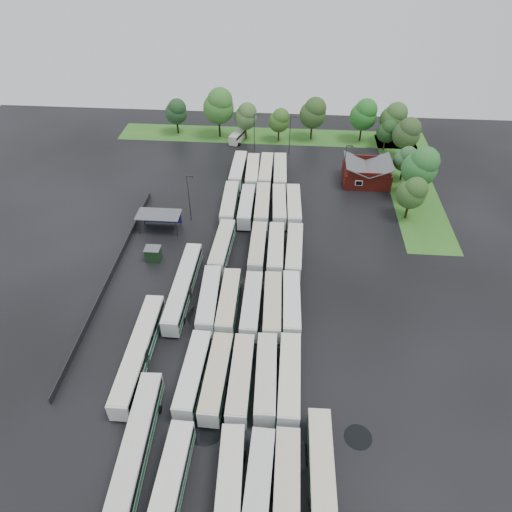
# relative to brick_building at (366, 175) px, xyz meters

# --- Properties ---
(ground) EXTENTS (160.00, 160.00, 0.00)m
(ground) POSITION_rel_brick_building_xyz_m (-24.00, -42.77, -1.87)
(ground) COLOR black
(ground) RESTS_ON ground
(brick_building) EXTENTS (10.07, 8.60, 5.39)m
(brick_building) POSITION_rel_brick_building_xyz_m (0.00, 0.00, 0.00)
(brick_building) COLOR maroon
(brick_building) RESTS_ON ground
(wash_shed) EXTENTS (8.20, 4.20, 3.58)m
(wash_shed) POSITION_rel_brick_building_xyz_m (-41.20, -20.74, 1.12)
(wash_shed) COLOR #2D2D30
(wash_shed) RESTS_ON ground
(utility_hut) EXTENTS (2.70, 2.20, 2.62)m
(utility_hut) POSITION_rel_brick_building_xyz_m (-40.20, -30.17, -0.55)
(utility_hut) COLOR black
(utility_hut) RESTS_ON ground
(grass_strip_north) EXTENTS (80.00, 10.00, 0.01)m
(grass_strip_north) POSITION_rel_brick_building_xyz_m (-22.00, 22.03, -1.86)
(grass_strip_north) COLOR #326D1F
(grass_strip_north) RESTS_ON ground
(grass_strip_east) EXTENTS (10.00, 50.00, 0.01)m
(grass_strip_east) POSITION_rel_brick_building_xyz_m (10.00, 0.03, -1.86)
(grass_strip_east) COLOR #326D1F
(grass_strip_east) RESTS_ON ground
(west_fence) EXTENTS (0.10, 50.00, 1.20)m
(west_fence) POSITION_rel_brick_building_xyz_m (-46.20, -34.77, -1.27)
(west_fence) COLOR #2D2D30
(west_fence) RESTS_ON ground
(bus_r0c0) EXTENTS (3.00, 12.88, 3.57)m
(bus_r0c0) POSITION_rel_brick_building_xyz_m (-28.24, -69.02, 0.10)
(bus_r0c0) COLOR silver
(bus_r0c0) RESTS_ON ground
(bus_r0c2) EXTENTS (3.27, 12.71, 3.51)m
(bus_r0c2) POSITION_rel_brick_building_xyz_m (-21.84, -68.82, 0.06)
(bus_r0c2) COLOR silver
(bus_r0c2) RESTS_ON ground
(bus_r0c3) EXTENTS (3.08, 12.76, 3.53)m
(bus_r0c3) POSITION_rel_brick_building_xyz_m (-18.77, -69.09, 0.08)
(bus_r0c3) COLOR silver
(bus_r0c3) RESTS_ON ground
(bus_r0c4) EXTENTS (2.82, 13.08, 3.64)m
(bus_r0c4) POSITION_rel_brick_building_xyz_m (-15.75, -69.06, 0.14)
(bus_r0c4) COLOR silver
(bus_r0c4) RESTS_ON ground
(bus_r1c0) EXTENTS (3.09, 12.65, 3.50)m
(bus_r1c0) POSITION_rel_brick_building_xyz_m (-28.38, -55.01, 0.06)
(bus_r1c0) COLOR silver
(bus_r1c0) RESTS_ON ground
(bus_r1c1) EXTENTS (3.00, 12.78, 3.54)m
(bus_r1c1) POSITION_rel_brick_building_xyz_m (-25.24, -55.31, 0.08)
(bus_r1c1) COLOR silver
(bus_r1c1) RESTS_ON ground
(bus_r1c2) EXTENTS (2.78, 12.76, 3.55)m
(bus_r1c2) POSITION_rel_brick_building_xyz_m (-22.07, -55.28, 0.09)
(bus_r1c2) COLOR silver
(bus_r1c2) RESTS_ON ground
(bus_r1c3) EXTENTS (3.05, 12.76, 3.53)m
(bus_r1c3) POSITION_rel_brick_building_xyz_m (-18.81, -54.83, 0.08)
(bus_r1c3) COLOR silver
(bus_r1c3) RESTS_ON ground
(bus_r1c4) EXTENTS (2.83, 13.13, 3.65)m
(bus_r1c4) POSITION_rel_brick_building_xyz_m (-15.75, -54.90, 0.14)
(bus_r1c4) COLOR silver
(bus_r1c4) RESTS_ON ground
(bus_r2c0) EXTENTS (3.29, 12.96, 3.58)m
(bus_r2c0) POSITION_rel_brick_building_xyz_m (-28.43, -41.25, 0.10)
(bus_r2c0) COLOR silver
(bus_r2c0) RESTS_ON ground
(bus_r2c1) EXTENTS (2.80, 12.57, 3.49)m
(bus_r2c1) POSITION_rel_brick_building_xyz_m (-25.38, -41.49, 0.05)
(bus_r2c1) COLOR silver
(bus_r2c1) RESTS_ON ground
(bus_r2c2) EXTENTS (2.69, 12.46, 3.47)m
(bus_r2c2) POSITION_rel_brick_building_xyz_m (-21.81, -41.85, 0.04)
(bus_r2c2) COLOR silver
(bus_r2c2) RESTS_ON ground
(bus_r2c3) EXTENTS (3.04, 12.62, 3.49)m
(bus_r2c3) POSITION_rel_brick_building_xyz_m (-18.62, -41.74, 0.06)
(bus_r2c3) COLOR silver
(bus_r2c3) RESTS_ON ground
(bus_r2c4) EXTENTS (3.00, 12.54, 3.47)m
(bus_r2c4) POSITION_rel_brick_building_xyz_m (-15.74, -41.26, 0.04)
(bus_r2c4) COLOR silver
(bus_r2c4) RESTS_ON ground
(bus_r3c0) EXTENTS (3.30, 13.01, 3.59)m
(bus_r3c0) POSITION_rel_brick_building_xyz_m (-28.21, -28.08, 0.11)
(bus_r3c0) COLOR silver
(bus_r3c0) RESTS_ON ground
(bus_r3c2) EXTENTS (2.67, 12.41, 3.45)m
(bus_r3c2) POSITION_rel_brick_building_xyz_m (-21.93, -27.89, 0.03)
(bus_r3c2) COLOR silver
(bus_r3c2) RESTS_ON ground
(bus_r3c3) EXTENTS (2.86, 12.75, 3.54)m
(bus_r3c3) POSITION_rel_brick_building_xyz_m (-18.73, -28.12, 0.08)
(bus_r3c3) COLOR silver
(bus_r3c3) RESTS_ON ground
(bus_r3c4) EXTENTS (3.03, 12.92, 3.58)m
(bus_r3c4) POSITION_rel_brick_building_xyz_m (-15.50, -28.25, 0.10)
(bus_r3c4) COLOR silver
(bus_r3c4) RESTS_ON ground
(bus_r4c0) EXTENTS (3.10, 13.12, 3.63)m
(bus_r4c0) POSITION_rel_brick_building_xyz_m (-28.57, -14.29, 0.13)
(bus_r4c0) COLOR silver
(bus_r4c0) RESTS_ON ground
(bus_r4c1) EXTENTS (2.75, 12.44, 3.46)m
(bus_r4c1) POSITION_rel_brick_building_xyz_m (-25.16, -14.70, 0.03)
(bus_r4c1) COLOR silver
(bus_r4c1) RESTS_ON ground
(bus_r4c2) EXTENTS (3.03, 13.02, 3.61)m
(bus_r4c2) POSITION_rel_brick_building_xyz_m (-22.01, -14.25, 0.12)
(bus_r4c2) COLOR silver
(bus_r4c2) RESTS_ON ground
(bus_r4c3) EXTENTS (3.24, 12.54, 3.46)m
(bus_r4c3) POSITION_rel_brick_building_xyz_m (-18.68, -14.10, 0.04)
(bus_r4c3) COLOR silver
(bus_r4c3) RESTS_ON ground
(bus_r4c4) EXTENTS (3.21, 12.78, 3.53)m
(bus_r4c4) POSITION_rel_brick_building_xyz_m (-15.78, -14.11, 0.08)
(bus_r4c4) COLOR silver
(bus_r4c4) RESTS_ON ground
(bus_r5c0) EXTENTS (2.89, 13.02, 3.62)m
(bus_r5c0) POSITION_rel_brick_building_xyz_m (-28.35, -0.46, 0.12)
(bus_r5c0) COLOR silver
(bus_r5c0) RESTS_ON ground
(bus_r5c1) EXTENTS (3.14, 12.80, 3.54)m
(bus_r5c1) POSITION_rel_brick_building_xyz_m (-25.10, -1.10, 0.08)
(bus_r5c1) COLOR silver
(bus_r5c1) RESTS_ON ground
(bus_r5c2) EXTENTS (2.78, 12.80, 3.56)m
(bus_r5c2) POSITION_rel_brick_building_xyz_m (-22.14, -0.53, 0.09)
(bus_r5c2) COLOR silver
(bus_r5c2) RESTS_ON ground
(bus_r5c3) EXTENTS (3.19, 13.20, 3.65)m
(bus_r5c3) POSITION_rel_brick_building_xyz_m (-19.00, -0.82, 0.14)
(bus_r5c3) COLOR silver
(bus_r5c3) RESTS_ON ground
(artic_bus_west_a) EXTENTS (3.37, 19.04, 3.52)m
(artic_bus_west_a) POSITION_rel_brick_building_xyz_m (-33.10, -65.77, 0.08)
(artic_bus_west_a) COLOR silver
(artic_bus_west_a) RESTS_ON ground
(artic_bus_west_b) EXTENTS (2.93, 18.77, 3.48)m
(artic_bus_west_b) POSITION_rel_brick_building_xyz_m (-33.06, -38.61, 0.06)
(artic_bus_west_b) COLOR silver
(artic_bus_west_b) RESTS_ON ground
(artic_bus_west_c) EXTENTS (2.80, 19.24, 3.57)m
(artic_bus_west_c) POSITION_rel_brick_building_xyz_m (-36.45, -52.08, 0.11)
(artic_bus_west_c) COLOR silver
(artic_bus_west_c) RESTS_ON ground
(artic_bus_east) EXTENTS (3.04, 19.08, 3.53)m
(artic_bus_east) POSITION_rel_brick_building_xyz_m (-11.95, -69.30, 0.09)
(artic_bus_east) COLOR silver
(artic_bus_east) RESTS_ON ground
(minibus) EXTENTS (3.78, 6.15, 2.52)m
(minibus) POSITION_rel_brick_building_xyz_m (-30.67, 17.78, -0.47)
(minibus) COLOR silver
(minibus) RESTS_ON ground
(tree_north_0) EXTENTS (5.68, 5.68, 9.41)m
(tree_north_0) POSITION_rel_brick_building_xyz_m (-46.71, 21.77, 4.18)
(tree_north_0) COLOR black
(tree_north_0) RESTS_ON ground
(tree_north_1) EXTENTS (7.80, 7.80, 12.92)m
(tree_north_1) POSITION_rel_brick_building_xyz_m (-35.35, 20.60, 6.45)
(tree_north_1) COLOR black
(tree_north_1) RESTS_ON ground
(tree_north_2) EXTENTS (5.85, 5.85, 9.69)m
(tree_north_2) POSITION_rel_brick_building_xyz_m (-28.42, 19.72, 4.37)
(tree_north_2) COLOR #382A1D
(tree_north_2) RESTS_ON ground
(tree_north_3) EXTENTS (5.24, 5.24, 8.67)m
(tree_north_3) POSITION_rel_brick_building_xyz_m (-19.98, 19.32, 3.71)
(tree_north_3) COLOR #2E2018
(tree_north_3) RESTS_ON ground
(tree_north_4) EXTENTS (6.69, 6.69, 11.07)m
(tree_north_4) POSITION_rel_brick_building_xyz_m (-11.58, 21.00, 5.26)
(tree_north_4) COLOR black
(tree_north_4) RESTS_ON ground
(tree_north_5) EXTENTS (6.70, 6.70, 11.09)m
(tree_north_5) POSITION_rel_brick_building_xyz_m (0.95, 20.91, 5.27)
(tree_north_5) COLOR black
(tree_north_5) RESTS_ON ground
(tree_north_6) EXTENTS (6.51, 6.51, 10.78)m
(tree_north_6) POSITION_rel_brick_building_xyz_m (8.21, 20.01, 5.07)
(tree_north_6) COLOR black
(tree_north_6) RESTS_ON ground
(tree_east_0) EXTENTS (5.60, 5.56, 9.21)m
(tree_east_0) POSITION_rel_brick_building_xyz_m (6.72, -13.56, 4.05)
(tree_east_0) COLOR black
(tree_east_0) RESTS_ON ground
(tree_east_1) EXTENTS (7.18, 7.18, 11.89)m
(tree_east_1) POSITION_rel_brick_building_xyz_m (9.41, -6.19, 5.78)
(tree_east_1) COLOR black
(tree_east_1) RESTS_ON ground
(tree_east_2) EXTENTS (4.90, 4.90, 8.12)m
(tree_east_2) POSITION_rel_brick_building_xyz_m (8.25, 1.67, 3.36)
(tree_east_2) COLOR black
(tree_east_2) RESTS_ON ground
(tree_east_3) EXTENTS (6.33, 6.33, 10.49)m
(tree_east_3) POSITION_rel_brick_building_xyz_m (9.95, 11.62, 4.88)
(tree_east_3) COLOR #3B2716
(tree_east_3) RESTS_ON ground
(tree_east_4) EXTENTS (4.81, 4.81, 7.97)m
(tree_east_4) POSITION_rel_brick_building_xyz_m (6.29, 15.91, 3.26)
(tree_east_4) COLOR black
(tree_east_4) RESTS_ON ground
(lamp_post_ne) EXTENTS (1.45, 0.28, 9.44)m
(lamp_post_ne) POSITION_rel_brick_building_xyz_m (-5.14, -1.58, 3.62)
(lamp_post_ne) COLOR #2D2D30
(lamp_post_ne) RESTS_ON ground
(lamp_post_nw) EXTENTS (1.53, 0.30, 9.96)m
(lamp_post_nw) POSITION_rel_brick_building_xyz_m (-35.81, -17.43, 3.92)
(lamp_post_nw) COLOR #2D2D30
(lamp_post_nw) RESTS_ON ground
(lamp_post_back_w) EXTENTS (1.49, 0.29, 9.67)m
(lamp_post_back_w) POSITION_rel_brick_building_xyz_m (-25.72, 12.76, 3.75)
(lamp_post_back_w) COLOR #2D2D30
(lamp_post_back_w) RESTS_ON ground
(lamp_post_back_e) EXTENTS (1.50, 0.29, 9.71)m
(lamp_post_back_e) POSITION_rel_brick_building_xyz_m (-17.10, 11.99, 3.77)
(lamp_post_back_e) COLOR #2D2D30
(lamp_post_back_e) RESTS_ON ground
(puddle_0) EXTENTS (4.74, 4.74, 0.01)m
(puddle_0) POSITION_rel_brick_building_xyz_m (-25.79, -61.45, -1.86)
(puddle_0) COLOR black
(puddle_0) RESTS_ON ground
(puddle_1) EXTENTS (4.35, 4.35, 0.01)m
(puddle_1) POSITION_rel_brick_building_xyz_m (-15.11, -63.92, -1.86)
(puddle_1) COLOR black
(puddle_1) RESTS_ON ground
(puddle_2) EXTENTS (5.14, 5.14, 0.01)m
(puddle_2) POSITION_rel_brick_building_xyz_m (-29.21, -42.98, -1.86)
(puddle_2) COLOR black
(puddle_2) RESTS_ON ground
(puddle_3) EXTENTS (3.13, 3.13, 0.01)m
(puddle_3) POSITION_rel_brick_building_xyz_m (-19.85, -45.71, -1.86)
(puddle_3) COLOR black
(puddle_3) RESTS_ON ground
(puddle_4) EXTENTS (3.44, 3.44, 0.01)m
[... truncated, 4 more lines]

